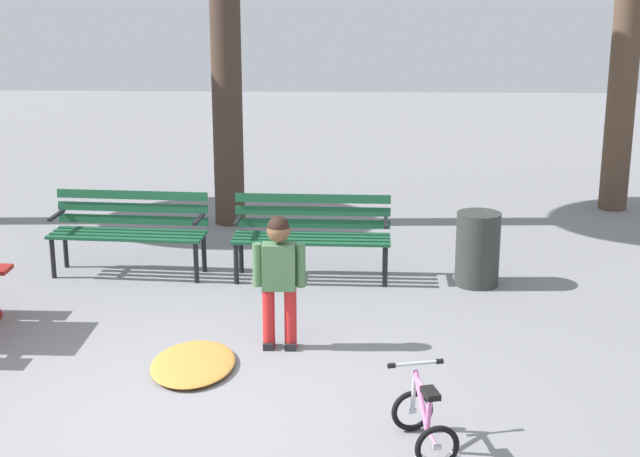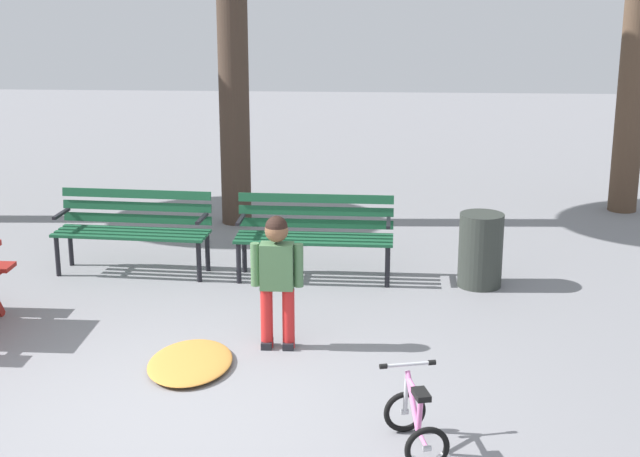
{
  "view_description": "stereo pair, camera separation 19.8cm",
  "coord_description": "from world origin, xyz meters",
  "px_view_note": "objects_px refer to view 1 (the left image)",
  "views": [
    {
      "loc": [
        1.18,
        -6.08,
        3.11
      ],
      "look_at": [
        0.91,
        2.0,
        0.85
      ],
      "focal_mm": 52.95,
      "sensor_mm": 36.0,
      "label": 1
    },
    {
      "loc": [
        1.38,
        -6.07,
        3.11
      ],
      "look_at": [
        0.91,
        2.0,
        0.85
      ],
      "focal_mm": 52.95,
      "sensor_mm": 36.0,
      "label": 2
    }
  ],
  "objects_px": {
    "park_bench_left": "(312,230)",
    "kids_bicycle": "(425,422)",
    "trash_bin": "(478,249)",
    "park_bench_far_left": "(130,226)",
    "child_standing": "(279,271)"
  },
  "relations": [
    {
      "from": "kids_bicycle",
      "to": "trash_bin",
      "type": "xyz_separation_m",
      "value": [
        0.77,
        3.4,
        0.17
      ]
    },
    {
      "from": "child_standing",
      "to": "park_bench_left",
      "type": "bearing_deg",
      "value": 84.11
    },
    {
      "from": "park_bench_left",
      "to": "kids_bicycle",
      "type": "height_order",
      "value": "park_bench_left"
    },
    {
      "from": "park_bench_far_left",
      "to": "child_standing",
      "type": "distance_m",
      "value": 2.61
    },
    {
      "from": "park_bench_far_left",
      "to": "trash_bin",
      "type": "distance_m",
      "value": 3.58
    },
    {
      "from": "park_bench_left",
      "to": "kids_bicycle",
      "type": "xyz_separation_m",
      "value": [
        0.89,
        -3.57,
        -0.31
      ]
    },
    {
      "from": "park_bench_left",
      "to": "trash_bin",
      "type": "relative_size",
      "value": 2.16
    },
    {
      "from": "park_bench_left",
      "to": "child_standing",
      "type": "xyz_separation_m",
      "value": [
        -0.19,
        -1.88,
        0.17
      ]
    },
    {
      "from": "kids_bicycle",
      "to": "park_bench_left",
      "type": "bearing_deg",
      "value": 104.04
    },
    {
      "from": "kids_bicycle",
      "to": "trash_bin",
      "type": "distance_m",
      "value": 3.49
    },
    {
      "from": "child_standing",
      "to": "kids_bicycle",
      "type": "relative_size",
      "value": 1.86
    },
    {
      "from": "park_bench_far_left",
      "to": "kids_bicycle",
      "type": "bearing_deg",
      "value": -52.71
    },
    {
      "from": "child_standing",
      "to": "kids_bicycle",
      "type": "distance_m",
      "value": 2.07
    },
    {
      "from": "kids_bicycle",
      "to": "trash_bin",
      "type": "bearing_deg",
      "value": 77.16
    },
    {
      "from": "park_bench_left",
      "to": "trash_bin",
      "type": "height_order",
      "value": "park_bench_left"
    }
  ]
}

